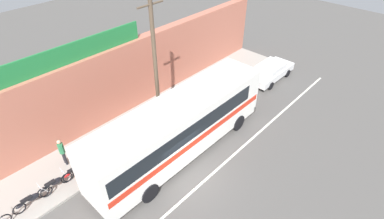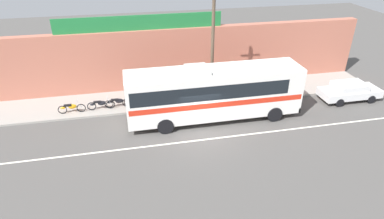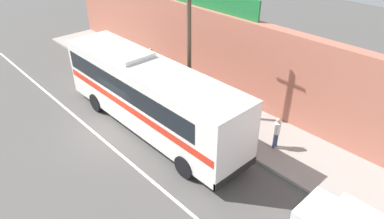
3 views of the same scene
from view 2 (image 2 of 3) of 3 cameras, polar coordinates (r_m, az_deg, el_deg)
name	(u,v)px [view 2 (image 2 of 3)]	position (r m, az deg, el deg)	size (l,w,h in m)	color
ground_plane	(201,133)	(20.92, 1.55, -4.08)	(70.00, 70.00, 0.00)	#4F4C49
sidewalk_slab	(185,96)	(25.30, -1.14, 2.38)	(30.00, 3.60, 0.14)	gray
storefront_facade	(180,58)	(26.32, -2.09, 8.98)	(30.00, 0.70, 4.80)	#B26651
storefront_billboard	(140,23)	(25.14, -9.08, 14.73)	(12.35, 0.12, 1.10)	#1E7538
road_center_stripe	(204,140)	(20.27, 2.07, -5.28)	(30.00, 0.14, 0.01)	silver
intercity_bus	(213,91)	(21.53, 3.66, 3.22)	(11.52, 2.66, 3.78)	white
parked_car	(349,91)	(27.27, 25.75, 2.94)	(4.49, 1.88, 1.37)	silver
utility_pole	(213,44)	(22.81, 3.61, 11.33)	(1.60, 0.22, 8.45)	brown
motorcycle_blue	(71,107)	(24.13, -20.33, 0.34)	(1.87, 0.56, 0.94)	black
motorcycle_black	(101,104)	(23.95, -15.66, 0.93)	(1.93, 0.56, 0.94)	black
motorcycle_purple	(135,100)	(23.94, -9.90, 1.61)	(1.90, 0.56, 0.94)	black
motorcycle_orange	(118,102)	(23.96, -12.78, 1.32)	(1.96, 0.56, 0.94)	black
pedestrian_far_left	(133,86)	(24.83, -10.20, 4.13)	(0.30, 0.48, 1.73)	black
pedestrian_near_shop	(270,79)	(26.45, 13.51, 5.20)	(0.30, 0.48, 1.63)	navy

